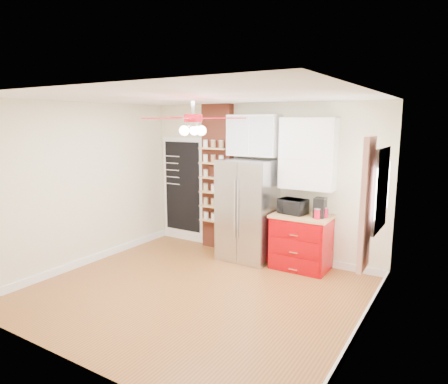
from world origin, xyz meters
The scene contains 21 objects.
floor centered at (0.00, 0.00, 0.00)m, with size 4.50×4.50×0.00m, color #945625.
ceiling centered at (0.00, 0.00, 2.70)m, with size 4.50×4.50×0.00m, color white.
wall_back centered at (0.00, 2.00, 1.35)m, with size 4.50×0.02×2.70m, color beige.
wall_front centered at (0.00, -2.00, 1.35)m, with size 4.50×0.02×2.70m, color beige.
wall_left centered at (-2.25, 0.00, 1.35)m, with size 0.02×4.00×2.70m, color beige.
wall_right centered at (2.25, 0.00, 1.35)m, with size 0.02×4.00×2.70m, color beige.
chalkboard centered at (-1.70, 1.96, 1.10)m, with size 0.95×0.05×1.95m.
brick_pillar centered at (-0.85, 1.92, 1.35)m, with size 0.60×0.16×2.70m, color brown.
fridge centered at (-0.05, 1.63, 0.88)m, with size 0.90×0.70×1.75m, color silver.
upper_glass_cabinet centered at (-0.05, 1.82, 2.15)m, with size 0.90×0.35×0.70m, color white.
red_cabinet centered at (0.92, 1.68, 0.45)m, with size 0.94×0.64×0.90m.
upper_shelf_unit centered at (0.92, 1.85, 1.88)m, with size 0.90×0.30×1.15m, color white.
window centered at (2.23, 0.90, 1.55)m, with size 0.04×0.75×1.05m, color white.
curtain centered at (2.18, 0.35, 1.45)m, with size 0.06×0.40×1.55m, color #B32517.
ceiling_fan centered at (0.00, 0.00, 2.42)m, with size 1.40×1.40×0.44m.
toaster_oven centered at (0.75, 1.69, 1.02)m, with size 0.44×0.30×0.24m, color black.
coffee_maker centered at (1.21, 1.68, 1.06)m, with size 0.17×0.22×0.31m, color black.
canister_left centered at (1.21, 1.55, 0.97)m, with size 0.09×0.09×0.15m, color red.
canister_right centered at (1.28, 1.70, 0.97)m, with size 0.11×0.11×0.15m, color #A9092A.
pantry_jar_oats centered at (-1.01, 1.76, 1.43)m, with size 0.08×0.08×0.12m, color beige.
pantry_jar_beans centered at (-0.69, 1.76, 1.44)m, with size 0.09×0.09×0.13m, color olive.
Camera 1 is at (3.14, -4.31, 2.39)m, focal length 32.00 mm.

